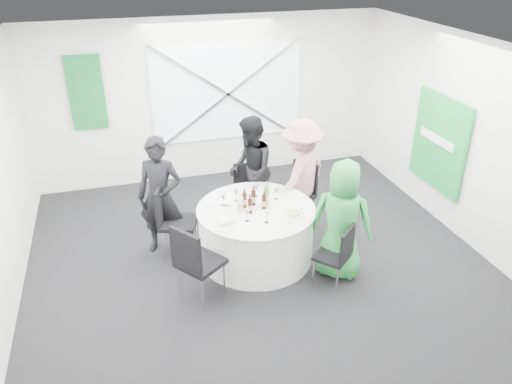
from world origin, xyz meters
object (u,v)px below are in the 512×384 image
object	(u,v)px
chair_back	(246,188)
green_water_bottle	(267,196)
clear_water_bottle	(240,204)
banquet_table	(256,233)
chair_back_left	(171,215)
chair_front_left	(195,259)
chair_back_right	(300,190)
person_woman_green	(342,220)
person_man_back	(250,171)
person_man_back_left	(160,197)
chair_front_right	(338,252)
person_woman_pink	(301,175)

from	to	relation	value
chair_back	green_water_bottle	xyz separation A→B (m)	(-0.01, -1.02, 0.39)
chair_back	clear_water_bottle	size ratio (longest dim) A/B	3.24
banquet_table	clear_water_bottle	bearing A→B (deg)	-174.83
chair_back_left	chair_front_left	xyz separation A→B (m)	(0.12, -1.08, 0.00)
chair_back	chair_back_right	distance (m)	0.83
chair_back_right	clear_water_bottle	distance (m)	1.35
banquet_table	chair_front_left	distance (m)	1.19
chair_front_left	person_woman_green	size ratio (longest dim) A/B	0.65
banquet_table	person_man_back	bearing A→B (deg)	78.09
person_woman_green	banquet_table	bearing A→B (deg)	0.00
chair_back	person_man_back_left	distance (m)	1.49
chair_back_right	person_woman_green	bearing A→B (deg)	-36.81
chair_front_right	person_man_back_left	bearing A→B (deg)	-77.53
chair_back	chair_front_left	size ratio (longest dim) A/B	0.84
chair_back_left	person_woman_green	world-z (taller)	person_woman_green
chair_back	chair_front_left	bearing A→B (deg)	-113.15
chair_back_left	person_man_back	bearing A→B (deg)	-43.68
chair_front_right	person_man_back	xyz separation A→B (m)	(-0.57, 1.90, 0.33)
chair_back_left	person_man_back_left	size ratio (longest dim) A/B	0.62
chair_front_left	person_man_back_left	size ratio (longest dim) A/B	0.62
banquet_table	chair_back_right	distance (m)	1.15
chair_back_left	chair_front_left	world-z (taller)	chair_front_left
person_man_back	green_water_bottle	xyz separation A→B (m)	(-0.05, -0.95, 0.07)
chair_back	chair_back_left	world-z (taller)	chair_back_left
chair_front_left	person_woman_green	distance (m)	1.87
chair_back	chair_front_right	xyz separation A→B (m)	(0.61, -1.97, -0.01)
chair_back_right	person_woman_green	world-z (taller)	person_woman_green
chair_back_left	clear_water_bottle	distance (m)	0.98
chair_back	banquet_table	bearing A→B (deg)	-90.00
chair_back_right	clear_water_bottle	xyz separation A→B (m)	(-1.11, -0.71, 0.30)
banquet_table	person_woman_pink	distance (m)	1.17
banquet_table	chair_front_left	bearing A→B (deg)	-143.83
banquet_table	chair_front_right	xyz separation A→B (m)	(0.78, -0.88, 0.11)
person_woman_green	clear_water_bottle	world-z (taller)	person_woman_green
person_man_back	person_woman_pink	distance (m)	0.75
chair_back_right	chair_front_right	bearing A→B (deg)	-41.84
chair_back_right	green_water_bottle	distance (m)	1.02
banquet_table	green_water_bottle	distance (m)	0.54
chair_back_left	person_man_back_left	distance (m)	0.29
chair_back_left	person_woman_green	bearing A→B (deg)	-97.33
chair_front_right	person_man_back_left	distance (m)	2.44
person_man_back	person_woman_pink	xyz separation A→B (m)	(0.65, -0.38, 0.01)
clear_water_bottle	chair_back	bearing A→B (deg)	70.78
person_woman_pink	chair_back	bearing A→B (deg)	-69.39
chair_back_left	person_woman_pink	size ratio (longest dim) A/B	0.62
chair_back_left	chair_back_right	distance (m)	1.98
chair_back	clear_water_bottle	bearing A→B (deg)	-100.36
person_man_back	person_woman_pink	bearing A→B (deg)	71.78
chair_back_left	person_man_back_left	world-z (taller)	person_man_back_left
clear_water_bottle	person_woman_pink	bearing A→B (deg)	31.37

